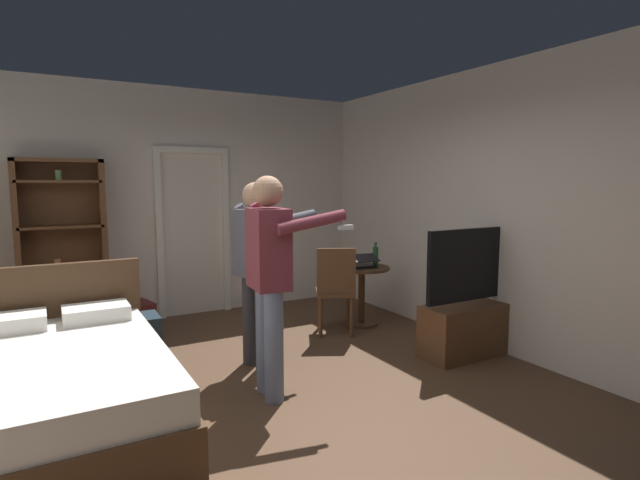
{
  "coord_description": "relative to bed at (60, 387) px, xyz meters",
  "views": [
    {
      "loc": [
        -1.53,
        -3.36,
        1.7
      ],
      "look_at": [
        0.66,
        0.47,
        1.18
      ],
      "focal_mm": 27.58,
      "sensor_mm": 36.0,
      "label": 1
    }
  ],
  "objects": [
    {
      "name": "suitcase_dark",
      "position": [
        0.61,
        1.2,
        -0.1
      ],
      "size": [
        0.59,
        0.39,
        0.41
      ],
      "primitive_type": "cube",
      "rotation": [
        0.0,
        0.0,
        -0.02
      ],
      "color": "#1E2D38",
      "rests_on": "ground_plane"
    },
    {
      "name": "doorway_frame",
      "position": [
        1.63,
        2.52,
        0.92
      ],
      "size": [
        0.93,
        0.08,
        2.13
      ],
      "color": "white",
      "rests_on": "ground_plane"
    },
    {
      "name": "ground_plane",
      "position": [
        1.48,
        -0.32,
        -0.3
      ],
      "size": [
        6.29,
        6.29,
        0.0
      ],
      "primitive_type": "plane",
      "color": "brown"
    },
    {
      "name": "wall_right",
      "position": [
        3.95,
        -0.32,
        1.12
      ],
      "size": [
        0.12,
        5.96,
        2.85
      ],
      "primitive_type": "cube",
      "color": "silver",
      "rests_on": "ground_plane"
    },
    {
      "name": "side_table",
      "position": [
        3.22,
        1.05,
        0.17
      ],
      "size": [
        0.66,
        0.66,
        0.7
      ],
      "color": "#4C331E",
      "rests_on": "ground_plane"
    },
    {
      "name": "wooden_chair",
      "position": [
        2.73,
        0.85,
        0.24
      ],
      "size": [
        0.57,
        0.57,
        0.99
      ],
      "color": "brown",
      "rests_on": "ground_plane"
    },
    {
      "name": "tv_flatscreen",
      "position": [
        3.59,
        -0.33,
        0.07
      ],
      "size": [
        1.2,
        0.4,
        1.26
      ],
      "color": "brown",
      "rests_on": "ground_plane"
    },
    {
      "name": "suitcase_small",
      "position": [
        0.66,
        1.79,
        -0.1
      ],
      "size": [
        0.65,
        0.5,
        0.4
      ],
      "primitive_type": "cube",
      "rotation": [
        0.0,
        0.0,
        0.21
      ],
      "color": "#4C1919",
      "rests_on": "ground_plane"
    },
    {
      "name": "bottle_on_table",
      "position": [
        3.36,
        0.97,
        0.52
      ],
      "size": [
        0.06,
        0.06,
        0.29
      ],
      "color": "#1D572B",
      "rests_on": "side_table"
    },
    {
      "name": "person_striped_shirt",
      "position": [
        1.63,
        0.41,
        0.68
      ],
      "size": [
        0.75,
        0.58,
        1.7
      ],
      "color": "#333338",
      "rests_on": "ground_plane"
    },
    {
      "name": "wall_back",
      "position": [
        1.48,
        2.6,
        1.12
      ],
      "size": [
        5.07,
        0.12,
        2.85
      ],
      "primitive_type": "cube",
      "color": "silver",
      "rests_on": "ground_plane"
    },
    {
      "name": "person_blue_shirt",
      "position": [
        1.48,
        -0.22,
        0.71
      ],
      "size": [
        0.73,
        0.6,
        1.75
      ],
      "color": "slate",
      "rests_on": "ground_plane"
    },
    {
      "name": "bed",
      "position": [
        0.0,
        0.0,
        0.0
      ],
      "size": [
        1.38,
        2.09,
        1.02
      ],
      "color": "#4C331E",
      "rests_on": "ground_plane"
    },
    {
      "name": "laptop",
      "position": [
        3.19,
        1.01,
        0.45
      ],
      "size": [
        0.36,
        0.37,
        0.16
      ],
      "color": "black",
      "rests_on": "side_table"
    },
    {
      "name": "bookshelf",
      "position": [
        0.14,
        2.37,
        0.74
      ],
      "size": [
        0.89,
        0.32,
        1.95
      ],
      "color": "brown",
      "rests_on": "ground_plane"
    }
  ]
}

